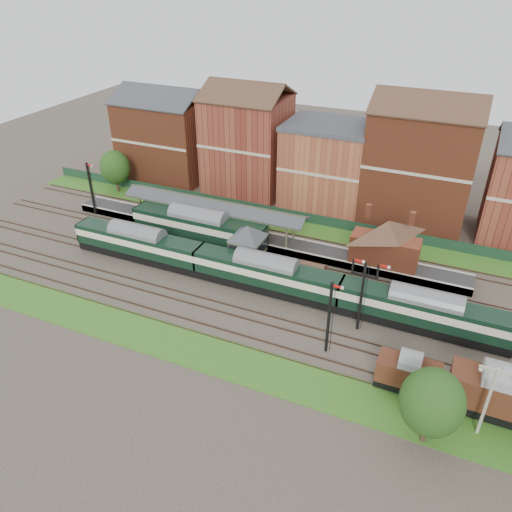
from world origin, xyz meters
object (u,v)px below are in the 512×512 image
at_px(dmu_train, 266,273).
at_px(platform_railcar, 199,227).
at_px(signal_box, 248,247).
at_px(goods_van_a, 408,373).
at_px(semaphore_bracket, 363,292).

xyz_separation_m(dmu_train, platform_railcar, (-12.25, 6.50, 0.17)).
xyz_separation_m(signal_box, goods_van_a, (20.88, -12.25, -1.33)).
bearing_deg(signal_box, dmu_train, -40.94).
distance_m(semaphore_bracket, platform_railcar, 25.29).
bearing_deg(goods_van_a, platform_railcar, 152.18).
height_order(signal_box, semaphore_bracket, semaphore_bracket).
height_order(semaphore_bracket, platform_railcar, semaphore_bracket).
xyz_separation_m(semaphore_bracket, dmu_train, (-11.29, 2.50, -2.31)).
bearing_deg(dmu_train, semaphore_bracket, -12.48).
bearing_deg(platform_railcar, signal_box, -20.92).
relative_size(signal_box, semaphore_bracket, 0.73).
xyz_separation_m(semaphore_bracket, goods_van_a, (5.84, -6.50, -2.77)).
relative_size(semaphore_bracket, platform_railcar, 0.44).
height_order(semaphore_bracket, dmu_train, semaphore_bracket).
distance_m(signal_box, dmu_train, 5.03).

